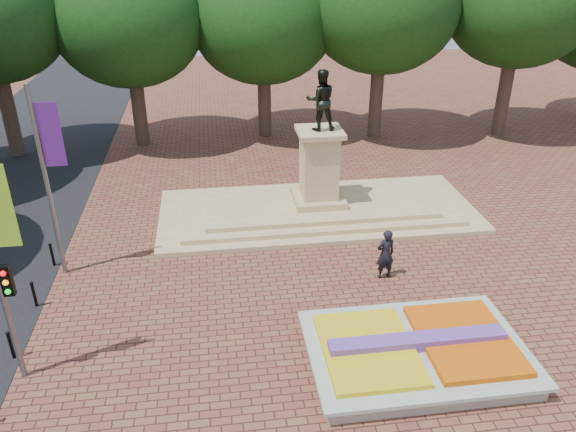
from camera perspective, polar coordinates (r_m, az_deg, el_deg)
The scene contains 5 objects.
ground at distance 18.61m, azimuth 7.73°, elevation -10.68°, with size 90.00×90.00×0.00m, color brown.
flower_bed at distance 17.19m, azimuth 12.97°, elevation -13.25°, with size 6.30×4.30×0.91m.
monument at distance 24.84m, azimuth 3.10°, elevation 2.12°, with size 14.00×6.00×6.40m.
tree_row_back at distance 33.15m, azimuth 4.12°, elevation 18.84°, with size 44.80×8.80×10.43m.
pedestrian at distance 20.44m, azimuth 9.86°, elevation -3.83°, with size 0.70×0.46×1.93m, color black.
Camera 1 is at (-4.48, -14.12, 11.26)m, focal length 35.00 mm.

